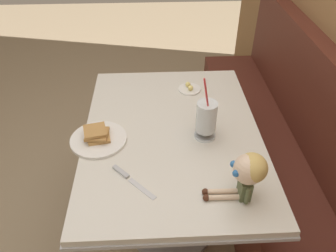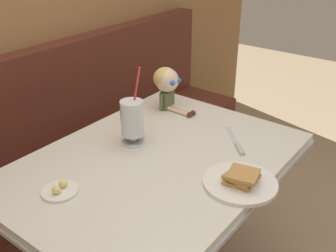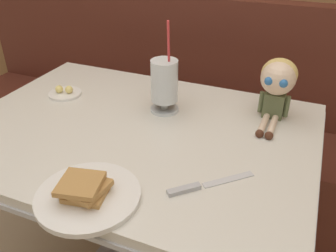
# 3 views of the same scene
# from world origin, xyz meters

# --- Properties ---
(booth_bench) EXTENTS (2.60, 0.48, 1.00)m
(booth_bench) POSITION_xyz_m (0.00, 0.81, 0.33)
(booth_bench) COLOR #512319
(booth_bench) RESTS_ON ground
(diner_table) EXTENTS (1.11, 0.81, 0.74)m
(diner_table) POSITION_xyz_m (0.00, 0.18, 0.54)
(diner_table) COLOR silver
(diner_table) RESTS_ON ground
(toast_plate) EXTENTS (0.25, 0.25, 0.06)m
(toast_plate) POSITION_xyz_m (0.04, -0.15, 0.76)
(toast_plate) COLOR white
(toast_plate) RESTS_ON diner_table
(milkshake_glass) EXTENTS (0.10, 0.10, 0.31)m
(milkshake_glass) POSITION_xyz_m (0.04, 0.32, 0.84)
(milkshake_glass) COLOR silver
(milkshake_glass) RESTS_ON diner_table
(butter_saucer) EXTENTS (0.12, 0.12, 0.04)m
(butter_saucer) POSITION_xyz_m (-0.35, 0.29, 0.75)
(butter_saucer) COLOR white
(butter_saucer) RESTS_ON diner_table
(butter_knife) EXTENTS (0.18, 0.18, 0.01)m
(butter_knife) POSITION_xyz_m (0.27, -0.02, 0.74)
(butter_knife) COLOR silver
(butter_knife) RESTS_ON diner_table
(seated_doll) EXTENTS (0.11, 0.22, 0.20)m
(seated_doll) POSITION_xyz_m (0.39, 0.42, 0.87)
(seated_doll) COLOR #5B6642
(seated_doll) RESTS_ON diner_table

